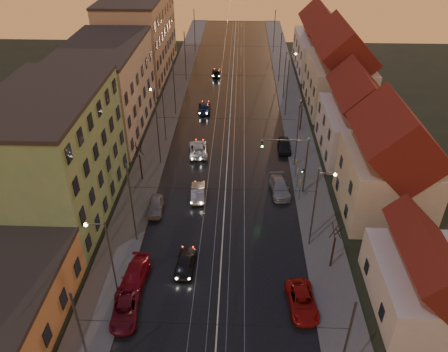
# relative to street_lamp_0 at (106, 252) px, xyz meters

# --- Properties ---
(ground) EXTENTS (160.00, 160.00, 0.00)m
(ground) POSITION_rel_street_lamp_0_xyz_m (9.10, -2.00, -4.89)
(ground) COLOR black
(ground) RESTS_ON ground
(road) EXTENTS (16.00, 120.00, 0.04)m
(road) POSITION_rel_street_lamp_0_xyz_m (9.10, 38.00, -4.87)
(road) COLOR black
(road) RESTS_ON ground
(sidewalk_left) EXTENTS (4.00, 120.00, 0.15)m
(sidewalk_left) POSITION_rel_street_lamp_0_xyz_m (-0.90, 38.00, -4.81)
(sidewalk_left) COLOR #4C4C4C
(sidewalk_left) RESTS_ON ground
(sidewalk_right) EXTENTS (4.00, 120.00, 0.15)m
(sidewalk_right) POSITION_rel_street_lamp_0_xyz_m (19.10, 38.00, -4.81)
(sidewalk_right) COLOR #4C4C4C
(sidewalk_right) RESTS_ON ground
(tram_rail_0) EXTENTS (0.06, 120.00, 0.03)m
(tram_rail_0) POSITION_rel_street_lamp_0_xyz_m (6.90, 38.00, -4.83)
(tram_rail_0) COLOR gray
(tram_rail_0) RESTS_ON road
(tram_rail_1) EXTENTS (0.06, 120.00, 0.03)m
(tram_rail_1) POSITION_rel_street_lamp_0_xyz_m (8.33, 38.00, -4.83)
(tram_rail_1) COLOR gray
(tram_rail_1) RESTS_ON road
(tram_rail_2) EXTENTS (0.06, 120.00, 0.03)m
(tram_rail_2) POSITION_rel_street_lamp_0_xyz_m (9.87, 38.00, -4.83)
(tram_rail_2) COLOR gray
(tram_rail_2) RESTS_ON road
(tram_rail_3) EXTENTS (0.06, 120.00, 0.03)m
(tram_rail_3) POSITION_rel_street_lamp_0_xyz_m (11.30, 38.00, -4.83)
(tram_rail_3) COLOR gray
(tram_rail_3) RESTS_ON road
(apartment_left_1) EXTENTS (10.00, 18.00, 13.00)m
(apartment_left_1) POSITION_rel_street_lamp_0_xyz_m (-8.40, 12.00, 1.61)
(apartment_left_1) COLOR #689760
(apartment_left_1) RESTS_ON ground
(apartment_left_2) EXTENTS (10.00, 20.00, 12.00)m
(apartment_left_2) POSITION_rel_street_lamp_0_xyz_m (-8.40, 32.00, 1.11)
(apartment_left_2) COLOR tan
(apartment_left_2) RESTS_ON ground
(apartment_left_3) EXTENTS (10.00, 24.00, 14.00)m
(apartment_left_3) POSITION_rel_street_lamp_0_xyz_m (-8.40, 56.00, 2.11)
(apartment_left_3) COLOR tan
(apartment_left_3) RESTS_ON ground
(house_right_0) EXTENTS (8.16, 10.20, 5.80)m
(house_right_0) POSITION_rel_street_lamp_0_xyz_m (26.10, 0.00, -1.96)
(house_right_0) COLOR beige
(house_right_0) RESTS_ON ground
(house_right_1) EXTENTS (8.67, 10.20, 10.80)m
(house_right_1) POSITION_rel_street_lamp_0_xyz_m (26.10, 13.00, 0.56)
(house_right_1) COLOR #C2B795
(house_right_1) RESTS_ON ground
(house_right_2) EXTENTS (9.18, 12.24, 9.20)m
(house_right_2) POSITION_rel_street_lamp_0_xyz_m (26.10, 26.00, -0.24)
(house_right_2) COLOR beige
(house_right_2) RESTS_ON ground
(house_right_3) EXTENTS (9.18, 14.28, 11.50)m
(house_right_3) POSITION_rel_street_lamp_0_xyz_m (26.10, 41.00, 0.92)
(house_right_3) COLOR #C2B795
(house_right_3) RESTS_ON ground
(house_right_4) EXTENTS (9.18, 16.32, 10.00)m
(house_right_4) POSITION_rel_street_lamp_0_xyz_m (26.10, 59.00, 0.16)
(house_right_4) COLOR beige
(house_right_4) RESTS_ON ground
(catenary_pole_l_0) EXTENTS (0.16, 0.16, 9.00)m
(catenary_pole_l_0) POSITION_rel_street_lamp_0_xyz_m (0.50, -8.00, -0.39)
(catenary_pole_l_0) COLOR #595B60
(catenary_pole_l_0) RESTS_ON ground
(catenary_pole_r_0) EXTENTS (0.16, 0.16, 9.00)m
(catenary_pole_r_0) POSITION_rel_street_lamp_0_xyz_m (17.70, -8.00, -0.39)
(catenary_pole_r_0) COLOR #595B60
(catenary_pole_r_0) RESTS_ON ground
(catenary_pole_l_1) EXTENTS (0.16, 0.16, 9.00)m
(catenary_pole_l_1) POSITION_rel_street_lamp_0_xyz_m (0.50, 7.00, -0.39)
(catenary_pole_l_1) COLOR #595B60
(catenary_pole_l_1) RESTS_ON ground
(catenary_pole_r_1) EXTENTS (0.16, 0.16, 9.00)m
(catenary_pole_r_1) POSITION_rel_street_lamp_0_xyz_m (17.70, 7.00, -0.39)
(catenary_pole_r_1) COLOR #595B60
(catenary_pole_r_1) RESTS_ON ground
(catenary_pole_l_2) EXTENTS (0.16, 0.16, 9.00)m
(catenary_pole_l_2) POSITION_rel_street_lamp_0_xyz_m (0.50, 22.00, -0.39)
(catenary_pole_l_2) COLOR #595B60
(catenary_pole_l_2) RESTS_ON ground
(catenary_pole_r_2) EXTENTS (0.16, 0.16, 9.00)m
(catenary_pole_r_2) POSITION_rel_street_lamp_0_xyz_m (17.70, 22.00, -0.39)
(catenary_pole_r_2) COLOR #595B60
(catenary_pole_r_2) RESTS_ON ground
(catenary_pole_l_3) EXTENTS (0.16, 0.16, 9.00)m
(catenary_pole_l_3) POSITION_rel_street_lamp_0_xyz_m (0.50, 37.00, -0.39)
(catenary_pole_l_3) COLOR #595B60
(catenary_pole_l_3) RESTS_ON ground
(catenary_pole_r_3) EXTENTS (0.16, 0.16, 9.00)m
(catenary_pole_r_3) POSITION_rel_street_lamp_0_xyz_m (17.70, 37.00, -0.39)
(catenary_pole_r_3) COLOR #595B60
(catenary_pole_r_3) RESTS_ON ground
(catenary_pole_l_4) EXTENTS (0.16, 0.16, 9.00)m
(catenary_pole_l_4) POSITION_rel_street_lamp_0_xyz_m (0.50, 52.00, -0.39)
(catenary_pole_l_4) COLOR #595B60
(catenary_pole_l_4) RESTS_ON ground
(catenary_pole_r_4) EXTENTS (0.16, 0.16, 9.00)m
(catenary_pole_r_4) POSITION_rel_street_lamp_0_xyz_m (17.70, 52.00, -0.39)
(catenary_pole_r_4) COLOR #595B60
(catenary_pole_r_4) RESTS_ON ground
(catenary_pole_l_5) EXTENTS (0.16, 0.16, 9.00)m
(catenary_pole_l_5) POSITION_rel_street_lamp_0_xyz_m (0.50, 70.00, -0.39)
(catenary_pole_l_5) COLOR #595B60
(catenary_pole_l_5) RESTS_ON ground
(catenary_pole_r_5) EXTENTS (0.16, 0.16, 9.00)m
(catenary_pole_r_5) POSITION_rel_street_lamp_0_xyz_m (17.70, 70.00, -0.39)
(catenary_pole_r_5) COLOR #595B60
(catenary_pole_r_5) RESTS_ON ground
(street_lamp_0) EXTENTS (1.75, 0.32, 8.00)m
(street_lamp_0) POSITION_rel_street_lamp_0_xyz_m (0.00, 0.00, 0.00)
(street_lamp_0) COLOR #595B60
(street_lamp_0) RESTS_ON ground
(street_lamp_1) EXTENTS (1.75, 0.32, 8.00)m
(street_lamp_1) POSITION_rel_street_lamp_0_xyz_m (18.21, 8.00, 0.00)
(street_lamp_1) COLOR #595B60
(street_lamp_1) RESTS_ON ground
(street_lamp_2) EXTENTS (1.75, 0.32, 8.00)m
(street_lamp_2) POSITION_rel_street_lamp_0_xyz_m (0.00, 28.00, 0.00)
(street_lamp_2) COLOR #595B60
(street_lamp_2) RESTS_ON ground
(street_lamp_3) EXTENTS (1.75, 0.32, 8.00)m
(street_lamp_3) POSITION_rel_street_lamp_0_xyz_m (18.21, 44.00, 0.00)
(street_lamp_3) COLOR #595B60
(street_lamp_3) RESTS_ON ground
(traffic_light_mast) EXTENTS (5.30, 0.32, 7.20)m
(traffic_light_mast) POSITION_rel_street_lamp_0_xyz_m (17.10, 16.00, -0.29)
(traffic_light_mast) COLOR #595B60
(traffic_light_mast) RESTS_ON ground
(bare_tree_0) EXTENTS (1.09, 1.09, 5.11)m
(bare_tree_0) POSITION_rel_street_lamp_0_xyz_m (-1.09, 18.00, -2.40)
(bare_tree_0) COLOR black
(bare_tree_0) RESTS_ON ground
(bare_tree_1) EXTENTS (1.09, 1.09, 5.11)m
(bare_tree_1) POSITION_rel_street_lamp_0_xyz_m (19.31, 4.00, -2.40)
(bare_tree_1) COLOR black
(bare_tree_1) RESTS_ON ground
(bare_tree_2) EXTENTS (1.09, 1.09, 5.11)m
(bare_tree_2) POSITION_rel_street_lamp_0_xyz_m (19.51, 32.00, -2.40)
(bare_tree_2) COLOR black
(bare_tree_2) RESTS_ON ground
(driving_car_0) EXTENTS (1.90, 4.27, 1.43)m
(driving_car_0) POSITION_rel_street_lamp_0_xyz_m (5.84, 3.39, -4.17)
(driving_car_0) COLOR black
(driving_car_0) RESTS_ON ground
(driving_car_1) EXTENTS (1.78, 4.38, 1.41)m
(driving_car_1) POSITION_rel_street_lamp_0_xyz_m (6.00, 14.69, -4.18)
(driving_car_1) COLOR #949499
(driving_car_1) RESTS_ON ground
(driving_car_2) EXTENTS (2.95, 5.35, 1.42)m
(driving_car_2) POSITION_rel_street_lamp_0_xyz_m (5.13, 24.69, -4.18)
(driving_car_2) COLOR silver
(driving_car_2) RESTS_ON ground
(driving_car_3) EXTENTS (2.15, 4.73, 1.34)m
(driving_car_3) POSITION_rel_street_lamp_0_xyz_m (4.94, 38.31, -4.21)
(driving_car_3) COLOR #182248
(driving_car_3) RESTS_ON ground
(driving_car_4) EXTENTS (1.86, 4.09, 1.36)m
(driving_car_4) POSITION_rel_street_lamp_0_xyz_m (6.05, 54.42, -4.20)
(driving_car_4) COLOR black
(driving_car_4) RESTS_ON ground
(parked_left_1) EXTENTS (2.57, 4.75, 1.27)m
(parked_left_1) POSITION_rel_street_lamp_0_xyz_m (1.50, -2.32, -4.25)
(parked_left_1) COLOR maroon
(parked_left_1) RESTS_ON ground
(parked_left_2) EXTENTS (2.45, 5.04, 1.41)m
(parked_left_2) POSITION_rel_street_lamp_0_xyz_m (1.50, 1.44, -4.18)
(parked_left_2) COLOR maroon
(parked_left_2) RESTS_ON ground
(parked_left_3) EXTENTS (1.78, 3.98, 1.33)m
(parked_left_3) POSITION_rel_street_lamp_0_xyz_m (1.57, 11.93, -4.22)
(parked_left_3) COLOR #A5A4AA
(parked_left_3) RESTS_ON ground
(parked_right_0) EXTENTS (2.64, 5.03, 1.35)m
(parked_right_0) POSITION_rel_street_lamp_0_xyz_m (16.10, -0.80, -4.21)
(parked_right_0) COLOR #A41210
(parked_right_0) RESTS_ON ground
(parked_right_1) EXTENTS (2.47, 5.09, 1.43)m
(parked_right_1) POSITION_rel_street_lamp_0_xyz_m (15.39, 16.03, -4.17)
(parked_right_1) COLOR #A2A2A7
(parked_right_1) RESTS_ON ground
(parked_right_2) EXTENTS (1.74, 4.25, 1.44)m
(parked_right_2) POSITION_rel_street_lamp_0_xyz_m (16.70, 26.02, -4.16)
(parked_right_2) COLOR black
(parked_right_2) RESTS_ON ground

